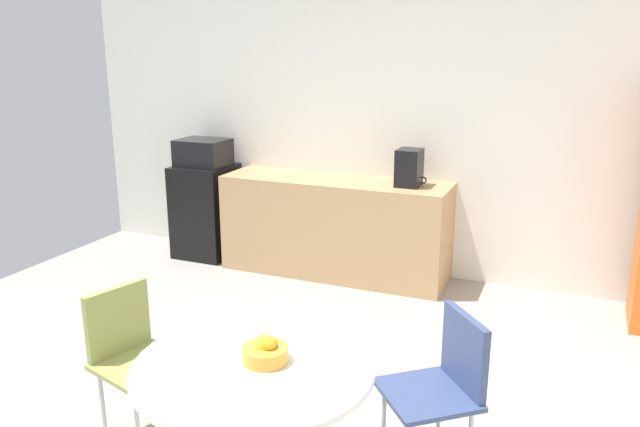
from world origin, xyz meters
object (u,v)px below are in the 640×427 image
Objects in this scene: chair_navy at (446,376)px; mug_white at (417,180)px; fruit_bowl at (266,350)px; coffee_maker at (409,168)px; round_table at (254,393)px; mini_fridge at (206,211)px; chair_olive at (130,345)px; microwave at (203,153)px.

mug_white is (-0.78, 2.42, 0.43)m from chair_navy.
coffee_maker reaches higher than fruit_bowl.
round_table is 3.03m from coffee_maker.
mug_white is (-0.09, 2.99, 0.16)m from fruit_bowl.
chair_olive is at bearing -64.84° from mini_fridge.
mug_white is at bearing 1.05° from mini_fridge.
round_table is at bearing -89.02° from mug_white.
chair_olive is at bearing 166.83° from fruit_bowl.
microwave reaches higher than chair_olive.
microwave is 0.45× the size of round_table.
fruit_bowl reaches higher than chair_navy.
chair_olive is at bearing -107.29° from mug_white.
microwave is 3.71m from fruit_bowl.
chair_navy is 4.02× the size of fruit_bowl.
mug_white reaches higher than round_table.
coffee_maker is (2.08, 0.00, 0.60)m from mini_fridge.
mini_fridge is at bearing -178.95° from mug_white.
mug_white is (2.14, 0.04, 0.49)m from mini_fridge.
round_table is 3.05m from mug_white.
microwave reaches higher than mini_fridge.
chair_navy is 2.58m from coffee_maker.
round_table is at bearing -131.14° from fruit_bowl.
microwave is at bearing 127.12° from fruit_bowl.
chair_olive is 2.93m from mug_white.
mini_fridge is at bearing 180.00° from coffee_maker.
microwave is 0.58× the size of chair_navy.
coffee_maker is at bearing 109.56° from chair_navy.
mini_fridge is 3.77m from chair_navy.
chair_olive is at bearing -168.21° from chair_navy.
chair_navy is at bearing 11.79° from chair_olive.
chair_navy is 2.58m from mug_white.
mini_fridge reaches higher than chair_navy.
mini_fridge is 3.71m from fruit_bowl.
microwave is 2.14m from mug_white.
chair_olive is at bearing -64.84° from microwave.
chair_olive is (1.28, -2.72, -0.53)m from microwave.
fruit_bowl reaches higher than chair_olive.
chair_olive is (-1.64, -0.34, 0.00)m from chair_navy.
mini_fridge is 1.92× the size of microwave.
fruit_bowl is (2.23, -2.95, 0.33)m from mini_fridge.
fruit_bowl is (0.95, -0.22, 0.27)m from chair_olive.
microwave is at bearing 126.24° from round_table.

